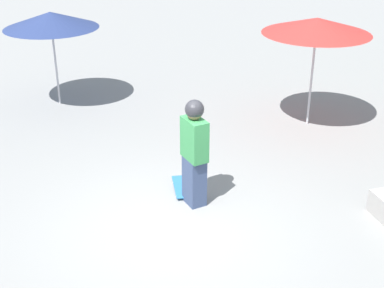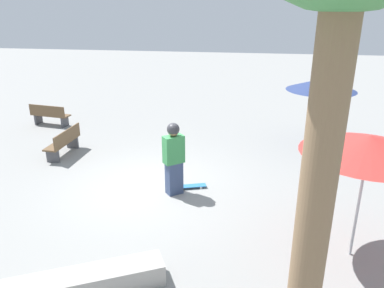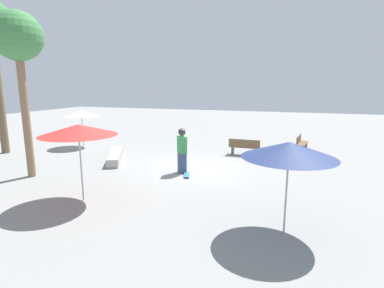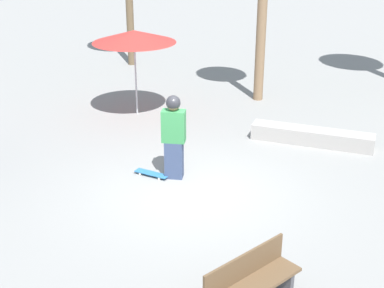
# 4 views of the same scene
# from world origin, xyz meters

# --- Properties ---
(ground_plane) EXTENTS (60.00, 60.00, 0.00)m
(ground_plane) POSITION_xyz_m (0.00, 0.00, 0.00)
(ground_plane) COLOR gray
(skater_main) EXTENTS (0.56, 0.53, 1.87)m
(skater_main) POSITION_xyz_m (0.75, -0.18, 1.01)
(skater_main) COLOR #38476B
(skater_main) RESTS_ON ground_plane
(skateboard) EXTENTS (0.82, 0.45, 0.07)m
(skateboard) POSITION_xyz_m (1.12, 0.15, 0.06)
(skateboard) COLOR teal
(skateboard) RESTS_ON ground_plane
(concrete_ledge) EXTENTS (2.93, 1.84, 0.39)m
(concrete_ledge) POSITION_xyz_m (-0.16, -3.97, 0.20)
(concrete_ledge) COLOR #A8A39E
(concrete_ledge) RESTS_ON ground_plane
(bench_near) EXTENTS (0.47, 1.61, 0.85)m
(bench_near) POSITION_xyz_m (-3.24, 1.78, 0.43)
(bench_near) COLOR #47474C
(bench_near) RESTS_ON ground_plane
(bench_far) EXTENTS (1.65, 0.67, 0.85)m
(bench_far) POSITION_xyz_m (-5.29, 4.60, 0.43)
(bench_far) COLOR #47474C
(bench_far) RESTS_ON ground_plane
(shade_umbrella_red) EXTENTS (2.33, 2.33, 2.42)m
(shade_umbrella_red) POSITION_xyz_m (4.61, -2.09, 2.25)
(shade_umbrella_red) COLOR #B7B7BC
(shade_umbrella_red) RESTS_ON ground_plane
(shade_umbrella_navy) EXTENTS (2.24, 2.24, 2.28)m
(shade_umbrella_navy) POSITION_xyz_m (4.76, 4.01, 2.09)
(shade_umbrella_navy) COLOR #B7B7BC
(shade_umbrella_navy) RESTS_ON ground_plane
(shade_umbrella_white) EXTENTS (2.02, 2.02, 2.11)m
(shade_umbrella_white) POSITION_xyz_m (-2.45, -7.63, 1.95)
(shade_umbrella_white) COLOR #B7B7BC
(shade_umbrella_white) RESTS_ON ground_plane
(palm_tree_center_left) EXTENTS (1.82, 1.82, 6.27)m
(palm_tree_center_left) POSITION_xyz_m (3.14, -5.71, 5.17)
(palm_tree_center_left) COLOR #896B4C
(palm_tree_center_left) RESTS_ON ground_plane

